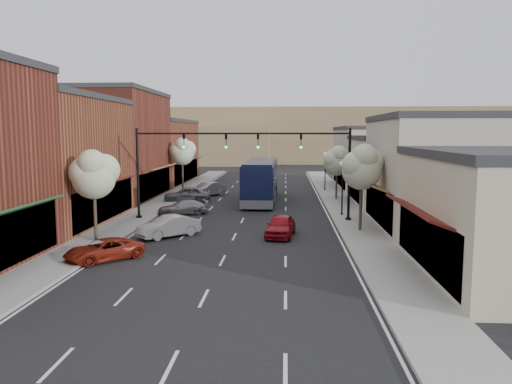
% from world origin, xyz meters
% --- Properties ---
extents(ground, '(160.00, 160.00, 0.00)m').
position_xyz_m(ground, '(0.00, 0.00, 0.00)').
color(ground, black).
rests_on(ground, ground).
extents(sidewalk_left, '(2.80, 73.00, 0.15)m').
position_xyz_m(sidewalk_left, '(-8.40, 18.50, 0.07)').
color(sidewalk_left, gray).
rests_on(sidewalk_left, ground).
extents(sidewalk_right, '(2.80, 73.00, 0.15)m').
position_xyz_m(sidewalk_right, '(8.40, 18.50, 0.07)').
color(sidewalk_right, gray).
rests_on(sidewalk_right, ground).
extents(curb_left, '(0.25, 73.00, 0.17)m').
position_xyz_m(curb_left, '(-7.00, 18.50, 0.07)').
color(curb_left, gray).
rests_on(curb_left, ground).
extents(curb_right, '(0.25, 73.00, 0.17)m').
position_xyz_m(curb_right, '(7.00, 18.50, 0.07)').
color(curb_right, gray).
rests_on(curb_right, ground).
extents(bldg_left_midnear, '(10.14, 14.10, 9.40)m').
position_xyz_m(bldg_left_midnear, '(-14.23, 6.00, 4.66)').
color(bldg_left_midnear, brown).
rests_on(bldg_left_midnear, ground).
extents(bldg_left_midfar, '(10.14, 14.10, 10.90)m').
position_xyz_m(bldg_left_midfar, '(-14.24, 20.00, 5.40)').
color(bldg_left_midfar, maroon).
rests_on(bldg_left_midfar, ground).
extents(bldg_left_far, '(10.14, 18.10, 8.40)m').
position_xyz_m(bldg_left_far, '(-14.22, 36.00, 4.16)').
color(bldg_left_far, brown).
rests_on(bldg_left_far, ground).
extents(bldg_right_near, '(9.14, 12.10, 5.90)m').
position_xyz_m(bldg_right_near, '(13.69, -6.00, 2.92)').
color(bldg_right_near, '#BEB397').
rests_on(bldg_right_near, ground).
extents(bldg_right_midnear, '(9.14, 12.10, 7.90)m').
position_xyz_m(bldg_right_midnear, '(13.72, 6.00, 3.91)').
color(bldg_right_midnear, '#BDB2A2').
rests_on(bldg_right_midnear, ground).
extents(bldg_right_midfar, '(9.14, 12.10, 6.40)m').
position_xyz_m(bldg_right_midfar, '(13.70, 18.00, 3.17)').
color(bldg_right_midfar, '#BEB397').
rests_on(bldg_right_midfar, ground).
extents(bldg_right_far, '(9.14, 16.10, 7.40)m').
position_xyz_m(bldg_right_far, '(13.71, 32.00, 3.66)').
color(bldg_right_far, '#BDB2A2').
rests_on(bldg_right_far, ground).
extents(hill_far, '(120.00, 30.00, 12.00)m').
position_xyz_m(hill_far, '(0.00, 90.00, 6.00)').
color(hill_far, '#7A6647').
rests_on(hill_far, ground).
extents(hill_near, '(50.00, 20.00, 8.00)m').
position_xyz_m(hill_near, '(-25.00, 78.00, 4.00)').
color(hill_near, '#7A6647').
rests_on(hill_near, ground).
extents(signal_mast_right, '(8.22, 0.46, 7.00)m').
position_xyz_m(signal_mast_right, '(5.62, 8.00, 4.62)').
color(signal_mast_right, black).
rests_on(signal_mast_right, ground).
extents(signal_mast_left, '(8.22, 0.46, 7.00)m').
position_xyz_m(signal_mast_left, '(-5.62, 8.00, 4.62)').
color(signal_mast_left, black).
rests_on(signal_mast_left, ground).
extents(tree_right_near, '(2.85, 2.65, 5.95)m').
position_xyz_m(tree_right_near, '(8.35, 3.94, 4.45)').
color(tree_right_near, '#47382B').
rests_on(tree_right_near, ground).
extents(tree_right_far, '(2.85, 2.65, 5.43)m').
position_xyz_m(tree_right_far, '(8.35, 19.94, 3.99)').
color(tree_right_far, '#47382B').
rests_on(tree_right_far, ground).
extents(tree_left_near, '(2.85, 2.65, 5.69)m').
position_xyz_m(tree_left_near, '(-8.25, -0.06, 4.22)').
color(tree_left_near, '#47382B').
rests_on(tree_left_near, ground).
extents(tree_left_far, '(2.85, 2.65, 6.13)m').
position_xyz_m(tree_left_far, '(-8.25, 25.94, 4.60)').
color(tree_left_far, '#47382B').
rests_on(tree_left_far, ground).
extents(lamp_post_near, '(0.44, 0.44, 4.44)m').
position_xyz_m(lamp_post_near, '(7.80, 10.50, 3.01)').
color(lamp_post_near, black).
rests_on(lamp_post_near, ground).
extents(lamp_post_far, '(0.44, 0.44, 4.44)m').
position_xyz_m(lamp_post_far, '(7.80, 28.00, 3.01)').
color(lamp_post_far, black).
rests_on(lamp_post_far, ground).
extents(coach_bus, '(3.01, 13.02, 3.97)m').
position_xyz_m(coach_bus, '(0.89, 18.76, 2.06)').
color(coach_bus, '#0D1336').
rests_on(coach_bus, ground).
extents(red_hatchback, '(2.18, 4.30, 1.40)m').
position_xyz_m(red_hatchback, '(2.98, 2.31, 0.70)').
color(red_hatchback, maroon).
rests_on(red_hatchback, ground).
extents(parked_car_a, '(4.22, 4.18, 1.13)m').
position_xyz_m(parked_car_a, '(-6.20, -4.33, 0.57)').
color(parked_car_a, maroon).
rests_on(parked_car_a, ground).
extents(parked_car_b, '(3.97, 3.87, 1.36)m').
position_xyz_m(parked_car_b, '(-4.20, 1.75, 0.68)').
color(parked_car_b, silver).
rests_on(parked_car_b, ground).
extents(parked_car_c, '(4.37, 2.89, 1.18)m').
position_xyz_m(parked_car_c, '(-5.11, 10.49, 0.59)').
color(parked_car_c, gray).
rests_on(parked_car_c, ground).
extents(parked_car_d, '(4.70, 2.58, 1.51)m').
position_xyz_m(parked_car_d, '(-6.20, 17.90, 0.76)').
color(parked_car_d, slate).
rests_on(parked_car_d, ground).
extents(parked_car_e, '(3.80, 4.49, 1.45)m').
position_xyz_m(parked_car_e, '(-4.93, 22.54, 0.73)').
color(parked_car_e, '#A6A6AC').
rests_on(parked_car_e, ground).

